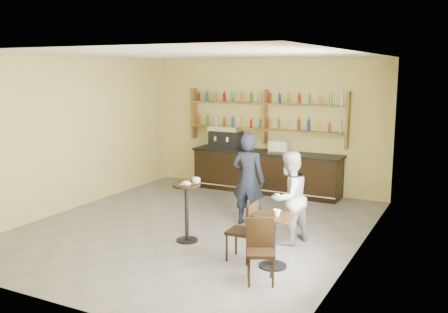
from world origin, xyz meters
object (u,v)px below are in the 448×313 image
at_px(bar_counter, 266,172).
at_px(pastry_case, 280,147).
at_px(pedestal_table, 187,213).
at_px(man_main, 248,179).
at_px(patron_second, 289,198).
at_px(chair_west, 241,231).
at_px(chair_south, 261,252).
at_px(cafe_table, 273,241).
at_px(espresso_machine, 226,137).

height_order(bar_counter, pastry_case, pastry_case).
bearing_deg(pedestal_table, pastry_case, 86.70).
bearing_deg(man_main, patron_second, 146.11).
bearing_deg(chair_west, patron_second, 159.28).
relative_size(pedestal_table, chair_south, 1.14).
bearing_deg(pedestal_table, cafe_table, -12.68).
bearing_deg(chair_south, bar_counter, 85.66).
relative_size(cafe_table, chair_south, 0.90).
xyz_separation_m(bar_counter, chair_west, (1.33, -4.22, -0.03)).
distance_m(man_main, chair_west, 1.87).
bearing_deg(espresso_machine, chair_west, -68.37).
height_order(bar_counter, chair_south, bar_counter).
xyz_separation_m(espresso_machine, patron_second, (2.80, -3.15, -0.48)).
bearing_deg(bar_counter, chair_west, -72.53).
bearing_deg(espresso_machine, bar_counter, -8.13).
relative_size(pastry_case, cafe_table, 0.59).
bearing_deg(pedestal_table, espresso_machine, 107.30).
relative_size(chair_west, patron_second, 0.59).
bearing_deg(bar_counter, man_main, -75.08).
height_order(chair_west, patron_second, patron_second).
height_order(cafe_table, chair_west, chair_west).
bearing_deg(patron_second, cafe_table, 30.39).
bearing_deg(chair_south, pedestal_table, 125.21).
xyz_separation_m(espresso_machine, cafe_table, (2.96, -4.27, -0.88)).
xyz_separation_m(pastry_case, patron_second, (1.37, -3.15, -0.35)).
distance_m(chair_west, chair_south, 0.88).
relative_size(pedestal_table, man_main, 0.57).
bearing_deg(pedestal_table, bar_counter, 91.80).
height_order(pedestal_table, man_main, man_main).
bearing_deg(patron_second, man_main, -99.03).
bearing_deg(pastry_case, espresso_machine, -172.55).
distance_m(pastry_case, chair_south, 5.17).
height_order(cafe_table, patron_second, patron_second).
distance_m(pastry_case, patron_second, 3.45).
bearing_deg(pedestal_table, chair_west, -15.96).
bearing_deg(pedestal_table, man_main, 67.92).
bearing_deg(chair_south, chair_west, 106.77).
bearing_deg(chair_south, pastry_case, 82.06).
xyz_separation_m(bar_counter, cafe_table, (1.88, -4.27, -0.10)).
height_order(pastry_case, patron_second, patron_second).
relative_size(pastry_case, man_main, 0.27).
relative_size(cafe_table, patron_second, 0.50).
distance_m(bar_counter, espresso_machine, 1.33).
distance_m(espresso_machine, man_main, 3.10).
height_order(espresso_machine, chair_south, espresso_machine).
bearing_deg(chair_west, pastry_case, -167.96).
height_order(pedestal_table, chair_south, pedestal_table).
height_order(pedestal_table, patron_second, patron_second).
height_order(bar_counter, chair_west, bar_counter).
bearing_deg(cafe_table, man_main, 124.58).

